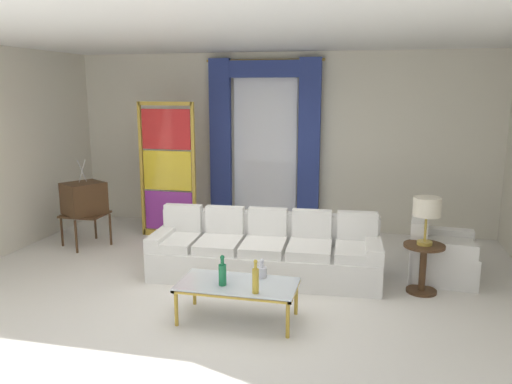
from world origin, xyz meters
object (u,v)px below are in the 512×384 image
(armchair_white, at_px, (438,256))
(vintage_tv, at_px, (84,200))
(bottle_crystal_tall, at_px, (262,271))
(peacock_figurine, at_px, (191,233))
(coffee_table, at_px, (238,286))
(table_lamp_brass, at_px, (427,209))
(round_side_table, at_px, (423,264))
(couch_white_long, at_px, (266,253))
(stained_glass_divider, at_px, (168,173))
(bottle_amber_squat, at_px, (256,279))
(bottle_blue_decanter, at_px, (222,273))

(armchair_white, bearing_deg, vintage_tv, 177.62)
(bottle_crystal_tall, distance_m, peacock_figurine, 2.63)
(coffee_table, relative_size, table_lamp_brass, 2.17)
(round_side_table, bearing_deg, couch_white_long, 176.12)
(stained_glass_divider, bearing_deg, bottle_crystal_tall, -49.94)
(stained_glass_divider, height_order, peacock_figurine, stained_glass_divider)
(bottle_amber_squat, relative_size, round_side_table, 0.58)
(table_lamp_brass, bearing_deg, bottle_blue_decanter, -148.03)
(bottle_blue_decanter, xyz_separation_m, stained_glass_divider, (-1.77, 2.83, 0.52))
(coffee_table, relative_size, bottle_amber_squat, 3.56)
(coffee_table, bearing_deg, bottle_blue_decanter, -147.05)
(coffee_table, height_order, peacock_figurine, peacock_figurine)
(stained_glass_divider, bearing_deg, coffee_table, -55.13)
(bottle_blue_decanter, height_order, stained_glass_divider, stained_glass_divider)
(stained_glass_divider, bearing_deg, bottle_blue_decanter, -57.89)
(coffee_table, distance_m, vintage_tv, 3.58)
(vintage_tv, height_order, armchair_white, vintage_tv)
(bottle_crystal_tall, bearing_deg, coffee_table, -134.03)
(armchair_white, xyz_separation_m, peacock_figurine, (-3.56, 0.54, -0.07))
(bottle_blue_decanter, bearing_deg, vintage_tv, 143.98)
(armchair_white, xyz_separation_m, stained_glass_divider, (-4.10, 0.98, 0.77))
(stained_glass_divider, bearing_deg, bottle_amber_squat, -53.91)
(coffee_table, height_order, armchair_white, armchair_white)
(couch_white_long, height_order, vintage_tv, vintage_tv)
(couch_white_long, relative_size, bottle_amber_squat, 8.52)
(armchair_white, height_order, stained_glass_divider, stained_glass_divider)
(peacock_figurine, bearing_deg, stained_glass_divider, 140.88)
(bottle_amber_squat, bearing_deg, vintage_tv, 145.76)
(bottle_amber_squat, distance_m, armchair_white, 2.78)
(bottle_crystal_tall, height_order, round_side_table, bottle_crystal_tall)
(bottle_amber_squat, xyz_separation_m, stained_glass_divider, (-2.15, 2.95, 0.51))
(bottle_amber_squat, bearing_deg, armchair_white, 45.37)
(coffee_table, distance_m, table_lamp_brass, 2.40)
(bottle_amber_squat, height_order, peacock_figurine, bottle_amber_squat)
(coffee_table, distance_m, bottle_blue_decanter, 0.23)
(bottle_crystal_tall, bearing_deg, bottle_blue_decanter, -138.53)
(coffee_table, distance_m, peacock_figurine, 2.68)
(round_side_table, bearing_deg, peacock_figurine, 161.96)
(round_side_table, bearing_deg, armchair_white, 66.62)
(coffee_table, bearing_deg, peacock_figurine, 120.77)
(stained_glass_divider, distance_m, peacock_figurine, 1.09)
(couch_white_long, xyz_separation_m, bottle_blue_decanter, (-0.15, -1.44, 0.23))
(table_lamp_brass, bearing_deg, coffee_table, -148.09)
(bottle_crystal_tall, xyz_separation_m, vintage_tv, (-3.18, 1.76, 0.25))
(couch_white_long, relative_size, round_side_table, 4.98)
(couch_white_long, bearing_deg, armchair_white, 10.65)
(couch_white_long, relative_size, armchair_white, 3.33)
(round_side_table, bearing_deg, bottle_blue_decanter, -148.03)
(peacock_figurine, relative_size, table_lamp_brass, 1.05)
(bottle_blue_decanter, height_order, peacock_figurine, bottle_blue_decanter)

